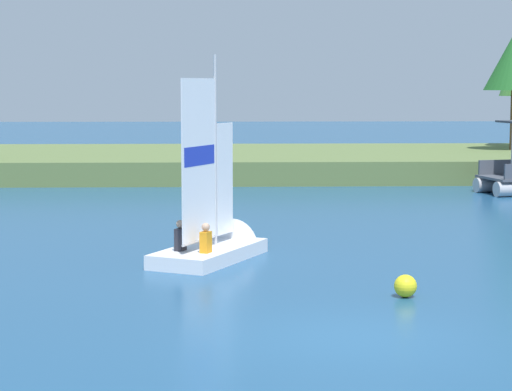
# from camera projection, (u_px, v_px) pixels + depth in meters

# --- Properties ---
(ground_plane) EXTENTS (200.00, 200.00, 0.00)m
(ground_plane) POSITION_uv_depth(u_px,v_px,m) (352.00, 337.00, 16.90)
(ground_plane) COLOR navy
(shore_bank) EXTENTS (80.00, 13.30, 1.06)m
(shore_bank) POSITION_uv_depth(u_px,v_px,m) (268.00, 162.00, 48.44)
(shore_bank) COLOR #5B703D
(shore_bank) RESTS_ON ground
(sailboat) EXTENTS (3.17, 4.32, 5.65)m
(sailboat) POSITION_uv_depth(u_px,v_px,m) (223.00, 242.00, 24.95)
(sailboat) COLOR white
(sailboat) RESTS_ON ground
(channel_buoy) EXTENTS (0.47, 0.47, 0.47)m
(channel_buoy) POSITION_uv_depth(u_px,v_px,m) (405.00, 286.00, 20.07)
(channel_buoy) COLOR yellow
(channel_buoy) RESTS_ON ground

